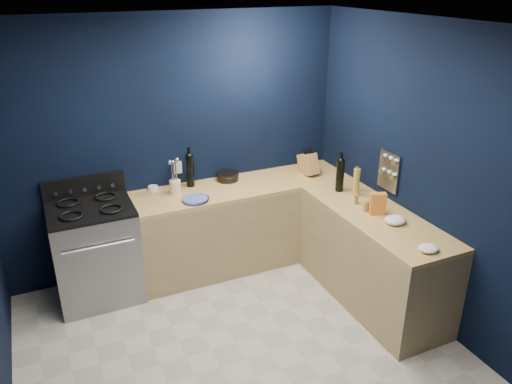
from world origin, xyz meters
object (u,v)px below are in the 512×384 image
gas_range (96,254)px  crouton_bag (378,204)px  utensil_crock (175,187)px  knife_block (308,164)px  plate_stack (195,200)px

gas_range → crouton_bag: (2.37, -1.12, 0.54)m
utensil_crock → knife_block: knife_block is taller
gas_range → plate_stack: size_ratio=3.79×
utensil_crock → crouton_bag: 1.95m
gas_range → knife_block: size_ratio=4.04×
gas_range → plate_stack: plate_stack is taller
gas_range → knife_block: (2.29, 0.00, 0.55)m
plate_stack → utensil_crock: size_ratio=1.77×
gas_range → knife_block: knife_block is taller
gas_range → utensil_crock: bearing=6.2°
utensil_crock → knife_block: bearing=-3.5°
plate_stack → crouton_bag: (1.41, -0.95, 0.09)m
utensil_crock → knife_block: 1.46m
plate_stack → gas_range: bearing=169.9°
knife_block → utensil_crock: bearing=169.3°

